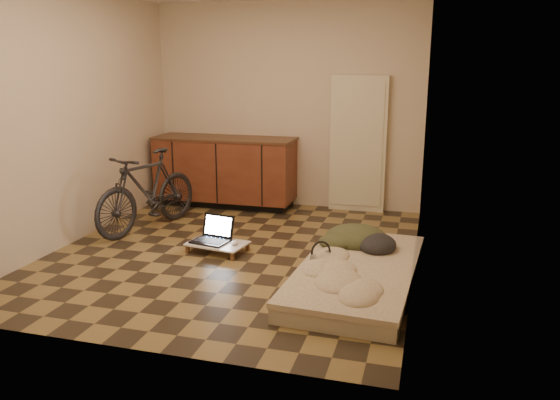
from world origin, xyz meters
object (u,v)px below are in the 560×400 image
(futon, at_px, (358,274))
(lap_desk, at_px, (218,244))
(bicycle, at_px, (147,187))
(laptop, at_px, (213,236))

(futon, xyz_separation_m, lap_desk, (-1.46, 0.43, -0.00))
(futon, distance_m, lap_desk, 1.52)
(lap_desk, bearing_deg, bicycle, 163.22)
(bicycle, relative_size, lap_desk, 2.46)
(bicycle, distance_m, lap_desk, 1.22)
(bicycle, height_order, laptop, bicycle)
(bicycle, relative_size, futon, 0.76)
(bicycle, height_order, lap_desk, bicycle)
(futon, distance_m, laptop, 1.60)
(bicycle, distance_m, laptop, 1.13)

